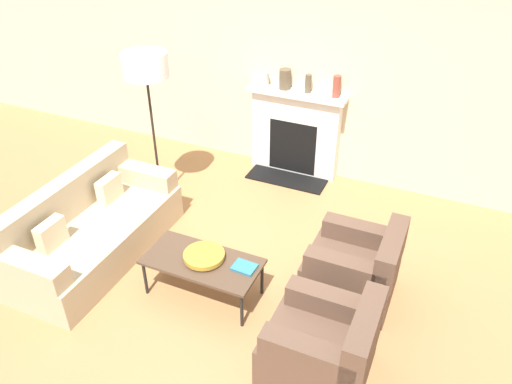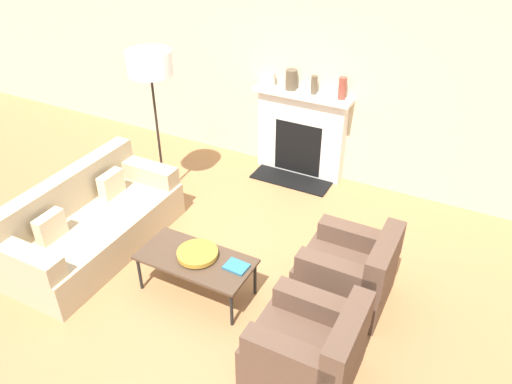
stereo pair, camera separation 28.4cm
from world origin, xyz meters
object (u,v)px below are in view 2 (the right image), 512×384
Objects in this scene: armchair_near at (309,350)px; mantel_vase_center_left at (291,80)px; mantel_vase_right at (342,88)px; fireplace at (301,135)px; coffee_table at (196,261)px; floor_lamp at (150,71)px; book at (236,267)px; bowl at (197,253)px; mantel_vase_left at (272,79)px; mantel_vase_center_right at (314,85)px; couch at (92,224)px; armchair_far at (349,273)px.

armchair_near is 3.27× the size of mantel_vase_center_left.
mantel_vase_center_left is (-1.56, 3.06, 0.99)m from armchair_near.
fireplace is at bearing -178.40° from mantel_vase_right.
coffee_table is 0.60× the size of floor_lamp.
bowl is at bearing -171.90° from book.
book is at bearing 5.00° from bowl.
mantel_vase_right is at bearing 79.69° from coffee_table.
mantel_vase_center_right is (0.59, 0.00, 0.03)m from mantel_vase_left.
couch is (-1.37, -2.56, -0.27)m from fireplace.
couch is 7.29× the size of mantel_vase_right.
armchair_near is 0.76× the size of coffee_table.
mantel_vase_center_left is at bearing 0.00° from mantel_vase_left.
coffee_table is 2.84m from mantel_vase_right.
book is 0.82× the size of mantel_vase_right.
bowl is (1.41, -0.04, 0.16)m from couch.
armchair_far reaches higher than bowl.
mantel_vase_right is at bearing 79.73° from bowl.
mantel_vase_left is at bearing 56.89° from floor_lamp.
mantel_vase_left is at bearing -149.12° from armchair_near.
book is 0.12× the size of floor_lamp.
coffee_table is at bearing -43.80° from floor_lamp.
mantel_vase_left is 0.76× the size of mantel_vase_center_right.
couch is 1.07× the size of floor_lamp.
floor_lamp is at bearing -104.33° from armchair_far.
couch is 3.01m from mantel_vase_center_left.
book reaches higher than coffee_table.
coffee_table is at bearing -89.43° from fireplace.
armchair_far is 0.76× the size of coffee_table.
mantel_vase_right is (0.47, 2.61, 0.85)m from bowl.
couch is 1.78× the size of coffee_table.
mantel_vase_right reaches higher than mantel_vase_center_right.
bowl is (-1.35, -0.58, 0.15)m from armchair_far.
mantel_vase_right is (1.88, 2.57, 1.01)m from couch.
fireplace is 0.73m from mantel_vase_center_right.
fireplace is 2.63m from coffee_table.
armchair_near is 3.34m from mantel_vase_right.
bowl is 0.41m from book.
armchair_near reaches higher than coffee_table.
armchair_far is 2.15× the size of bowl.
armchair_near is 3.69m from mantel_vase_left.
armchair_far is 3.09× the size of mantel_vase_right.
fireplace is 5.04× the size of mantel_vase_center_left.
armchair_far is at bearing 180.00° from armchair_near.
coffee_table is at bearing -85.61° from mantel_vase_center_left.
bowl is 1.44× the size of mantel_vase_right.
armchair_near and armchair_far have the same top height.
armchair_near is 1.43m from bowl.
couch is 1.83m from floor_lamp.
coffee_table is 4.97× the size of book.
armchair_near is 1.03m from armchair_far.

